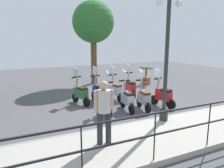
{
  "coord_description": "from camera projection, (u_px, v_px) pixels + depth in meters",
  "views": [
    {
      "loc": [
        -7.68,
        4.25,
        2.7
      ],
      "look_at": [
        0.2,
        0.5,
        0.9
      ],
      "focal_mm": 35.0,
      "sensor_mm": 36.0,
      "label": 1
    }
  ],
  "objects": [
    {
      "name": "ground_plane",
      "position": [
        125.0,
        105.0,
        9.12
      ],
      "size": [
        28.0,
        28.0,
        0.0
      ],
      "primitive_type": "plane",
      "color": "#4C4C4F"
    },
    {
      "name": "promenade_walkway",
      "position": [
        177.0,
        131.0,
        6.32
      ],
      "size": [
        2.2,
        20.0,
        0.15
      ],
      "color": "#A39E93",
      "rests_on": "ground_plane"
    },
    {
      "name": "fence_railing",
      "position": [
        210.0,
        115.0,
        5.23
      ],
      "size": [
        0.04,
        16.03,
        1.07
      ],
      "color": "black",
      "rests_on": "promenade_walkway"
    },
    {
      "name": "lamp_post_near",
      "position": [
        166.0,
        64.0,
        6.65
      ],
      "size": [
        0.26,
        0.9,
        4.09
      ],
      "color": "#232D28",
      "rests_on": "promenade_walkway"
    },
    {
      "name": "pedestrian_distant",
      "position": [
        104.0,
        108.0,
        5.25
      ],
      "size": [
        0.36,
        0.49,
        1.59
      ],
      "rotation": [
        0.0,
        0.0,
        3.0
      ],
      "color": "#28282D",
      "rests_on": "promenade_walkway"
    },
    {
      "name": "tree_distant",
      "position": [
        93.0,
        23.0,
        12.87
      ],
      "size": [
        2.47,
        2.47,
        4.93
      ],
      "color": "brown",
      "rests_on": "ground_plane"
    },
    {
      "name": "potted_palm",
      "position": [
        146.0,
        77.0,
        13.27
      ],
      "size": [
        1.06,
        0.66,
        1.05
      ],
      "color": "#9E5B3D",
      "rests_on": "ground_plane"
    },
    {
      "name": "scooter_near_0",
      "position": [
        163.0,
        95.0,
        8.77
      ],
      "size": [
        1.21,
        0.52,
        1.54
      ],
      "rotation": [
        0.0,
        0.0,
        0.26
      ],
      "color": "black",
      "rests_on": "ground_plane"
    },
    {
      "name": "scooter_near_1",
      "position": [
        144.0,
        98.0,
        8.39
      ],
      "size": [
        1.23,
        0.47,
        1.54
      ],
      "rotation": [
        0.0,
        0.0,
        -0.17
      ],
      "color": "black",
      "rests_on": "ground_plane"
    },
    {
      "name": "scooter_near_2",
      "position": [
        127.0,
        99.0,
        8.3
      ],
      "size": [
        1.23,
        0.44,
        1.54
      ],
      "rotation": [
        0.0,
        0.0,
        -0.1
      ],
      "color": "black",
      "rests_on": "ground_plane"
    },
    {
      "name": "scooter_near_3",
      "position": [
        109.0,
        101.0,
        7.94
      ],
      "size": [
        1.2,
        0.55,
        1.54
      ],
      "rotation": [
        0.0,
        0.0,
        -0.31
      ],
      "color": "black",
      "rests_on": "ground_plane"
    },
    {
      "name": "scooter_far_0",
      "position": [
        130.0,
        87.0,
        10.28
      ],
      "size": [
        1.23,
        0.46,
        1.54
      ],
      "rotation": [
        0.0,
        0.0,
        -0.15
      ],
      "color": "black",
      "rests_on": "ground_plane"
    },
    {
      "name": "scooter_far_1",
      "position": [
        115.0,
        90.0,
        9.7
      ],
      "size": [
        1.23,
        0.44,
        1.54
      ],
      "rotation": [
        0.0,
        0.0,
        0.07
      ],
      "color": "black",
      "rests_on": "ground_plane"
    },
    {
      "name": "scooter_far_2",
      "position": [
        98.0,
        91.0,
        9.41
      ],
      "size": [
        1.23,
        0.44,
        1.54
      ],
      "rotation": [
        0.0,
        0.0,
        0.09
      ],
      "color": "black",
      "rests_on": "ground_plane"
    },
    {
      "name": "scooter_far_3",
      "position": [
        81.0,
        93.0,
        9.11
      ],
      "size": [
        1.2,
        0.54,
        1.54
      ],
      "rotation": [
        0.0,
        0.0,
        0.28
      ],
      "color": "black",
      "rests_on": "ground_plane"
    }
  ]
}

